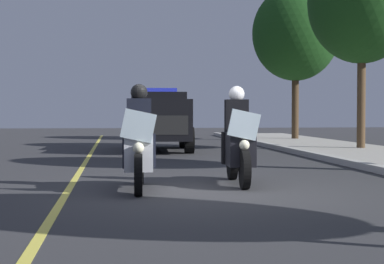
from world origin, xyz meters
name	(u,v)px	position (x,y,z in m)	size (l,w,h in m)	color
ground_plane	(202,191)	(0.00, 0.00, 0.00)	(80.00, 80.00, 0.00)	#333335
lane_stripe_center	(66,193)	(0.00, -2.12, 0.00)	(48.00, 0.12, 0.01)	#E0D14C
police_motorcycle_lead_left	(139,147)	(-0.34, -0.99, 0.70)	(2.14, 0.59, 1.72)	black
police_motorcycle_lead_right	(238,144)	(-0.95, 0.76, 0.70)	(2.14, 0.59, 1.72)	black
police_suv	(159,118)	(-10.75, 0.04, 1.07)	(4.99, 2.27, 2.05)	black
tree_far_back	(362,2)	(-9.74, 6.55, 4.81)	(3.50, 3.50, 6.72)	#4C3823
tree_behind_suv	(296,34)	(-17.01, 6.47, 4.70)	(3.79, 3.79, 6.69)	#42301E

